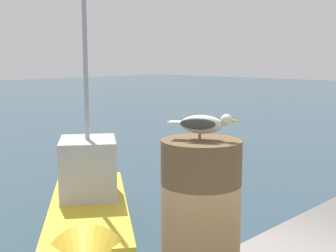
% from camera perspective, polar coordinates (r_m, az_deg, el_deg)
% --- Properties ---
extents(mooring_post, '(0.44, 0.44, 1.04)m').
position_cam_1_polar(mooring_post, '(2.62, 4.03, -12.96)').
color(mooring_post, brown).
rests_on(mooring_post, harbor_quay).
extents(seagull, '(0.23, 0.36, 0.14)m').
position_cam_1_polar(seagull, '(2.46, 4.33, 0.31)').
color(seagull, '#C67360').
rests_on(seagull, mooring_post).
extents(boat_yellow, '(3.96, 4.70, 4.80)m').
position_cam_1_polar(boat_yellow, '(7.73, -9.81, -11.70)').
color(boat_yellow, yellow).
rests_on(boat_yellow, ground_plane).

